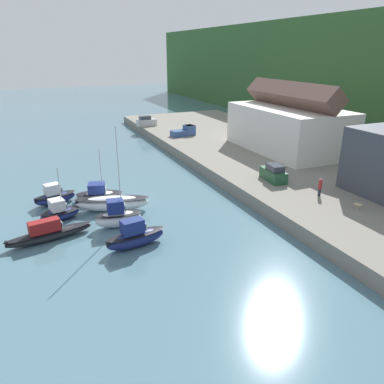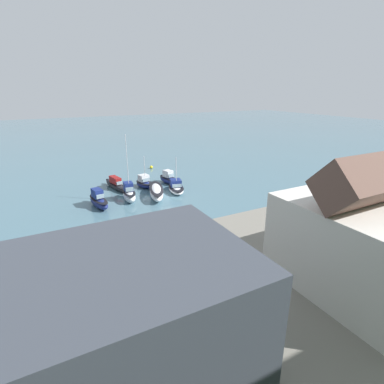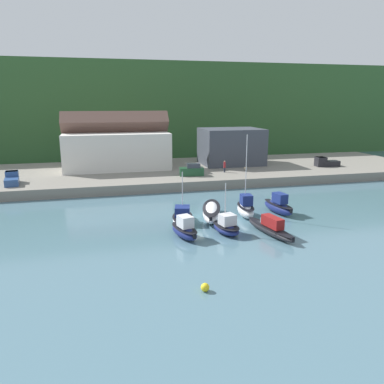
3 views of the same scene
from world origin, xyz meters
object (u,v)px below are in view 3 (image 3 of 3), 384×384
Objects in this scene: moored_boat_1 at (211,212)px; person_on_quay at (225,166)px; dog_on_quay at (245,168)px; moored_boat_2 at (246,208)px; pickup_truck_0 at (325,162)px; moored_boat_4 at (185,230)px; moored_boat_6 at (270,228)px; moored_boat_3 at (278,206)px; parked_car_1 at (192,170)px; moored_boat_5 at (226,227)px; pickup_truck_1 at (12,179)px; moored_boat_0 at (182,217)px; mooring_buoy_0 at (205,287)px.

person_on_quay reaches higher than moored_boat_1.
moored_boat_2 is at bearing -47.72° from dog_on_quay.
moored_boat_2 reaches higher than pickup_truck_0.
moored_boat_6 is (9.42, -1.31, -0.15)m from moored_boat_4.
moored_boat_2 is 10.64m from moored_boat_4.
moored_boat_4 is at bearing 134.11° from pickup_truck_0.
moored_boat_3 reaches higher than dog_on_quay.
moored_boat_1 is 1.67× the size of moored_boat_4.
parked_car_1 is at bearing 99.66° from moored_boat_3.
moored_boat_6 is (4.64, -1.40, -0.08)m from moored_boat_5.
moored_boat_5 is (4.78, 0.08, -0.07)m from moored_boat_4.
moored_boat_1 is 38.54m from pickup_truck_0.
pickup_truck_1 reaches higher than dog_on_quay.
parked_car_1 is 5.11× the size of dog_on_quay.
pickup_truck_0 is at bearing 3.89° from person_on_quay.
moored_boat_3 is 15.13m from moored_boat_4.
person_on_quay is at bearing 84.51° from moored_boat_2.
moored_boat_0 is at bearing 170.03° from parked_car_1.
moored_boat_0 is 17.00m from mooring_buoy_0.
dog_on_quay reaches higher than moored_boat_6.
moored_boat_1 is 4.44m from moored_boat_2.
person_on_quay is at bearing -102.76° from dog_on_quay.
pickup_truck_1 is (-27.00, 20.14, 1.51)m from moored_boat_1.
pickup_truck_0 reaches higher than mooring_buoy_0.
moored_boat_1 is at bearing 36.10° from moored_boat_4.
moored_boat_4 is 45.83m from pickup_truck_0.
moored_boat_2 is at bearing 16.07° from moored_boat_4.
dog_on_quay is at bearing 62.50° from moored_boat_6.
mooring_buoy_0 is at bearing -51.74° from dog_on_quay.
moored_boat_4 is 1.03× the size of pickup_truck_1.
moored_boat_4 is at bearing 168.38° from moored_boat_5.
parked_car_1 is 6.48× the size of mooring_buoy_0.
parked_car_1 is at bearing 83.86° from moored_boat_6.
pickup_truck_1 is at bearing -112.58° from dog_on_quay.
person_on_quay reaches higher than moored_boat_3.
moored_boat_3 is 1.20× the size of pickup_truck_1.
moored_boat_0 is 2.89× the size of person_on_quay.
moored_boat_5 is at bearing 64.13° from mooring_buoy_0.
moored_boat_1 is 33.72m from pickup_truck_1.
moored_boat_2 is 2.03× the size of moored_boat_4.
moored_boat_2 is 4.80m from moored_boat_3.
parked_car_1 is 11.47m from dog_on_quay.
person_on_quay reaches higher than moored_boat_6.
moored_boat_0 reaches higher than moored_boat_3.
moored_boat_2 is at bearing 38.13° from moored_boat_5.
moored_boat_5 is 25.91m from parked_car_1.
moored_boat_6 is 3.89× the size of person_on_quay.
pickup_truck_1 is (-23.12, 20.93, 1.65)m from moored_boat_0.
parked_car_1 is at bearing -102.68° from dog_on_quay.
moored_boat_4 is 1.17× the size of parked_car_1.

